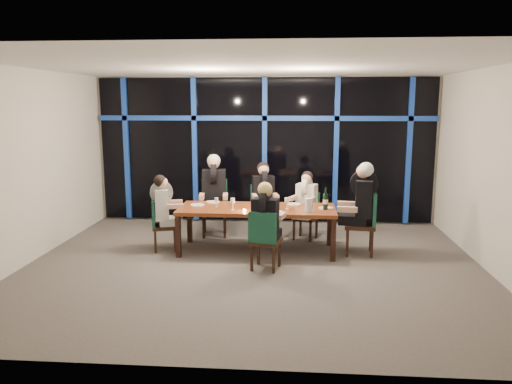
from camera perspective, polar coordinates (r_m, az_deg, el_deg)
room at (r=7.34m, az=-0.37°, el=6.68°), size 7.04×7.00×3.02m
window_wall at (r=10.29m, az=1.07°, el=5.05°), size 6.86×0.43×2.94m
dining_table at (r=8.32m, az=0.11°, el=-2.25°), size 2.60×1.00×0.75m
chair_far_left at (r=9.44m, az=-4.77°, el=-1.40°), size 0.54×0.54×1.04m
chair_far_mid at (r=9.39m, az=0.79°, el=-1.75°), size 0.52×0.52×0.95m
chair_far_right at (r=9.20m, az=5.86°, el=-2.39°), size 0.52×0.52×0.86m
chair_end_left at (r=8.57m, az=-10.93°, el=-3.37°), size 0.50×0.50×0.88m
chair_end_right at (r=8.36m, az=12.44°, el=-3.13°), size 0.53×0.53×1.04m
chair_near_mid at (r=7.40m, az=0.96°, el=-5.23°), size 0.51×0.51×0.91m
diner_far_left at (r=9.28m, az=-4.83°, el=0.98°), size 0.55×0.68×1.02m
diner_far_mid at (r=9.25m, az=0.87°, el=0.43°), size 0.53×0.63×0.92m
diner_far_right at (r=9.06m, az=5.74°, el=-0.37°), size 0.53×0.59×0.83m
diner_end_left at (r=8.50m, az=-10.51°, el=-1.05°), size 0.60×0.51×0.86m
diner_end_right at (r=8.28m, az=11.94°, el=-0.33°), size 0.67×0.55×1.02m
diner_near_mid at (r=7.38m, az=1.14°, el=-2.37°), size 0.51×0.61×0.89m
plate_far_left at (r=8.76m, az=-4.96°, el=-1.14°), size 0.24×0.24×0.01m
plate_far_mid at (r=8.73m, az=1.45°, el=-1.16°), size 0.24×0.24×0.01m
plate_far_right at (r=8.56m, az=4.36°, el=-1.40°), size 0.24×0.24×0.01m
plate_end_left at (r=8.54m, az=-6.71°, el=-1.47°), size 0.24×0.24×0.01m
plate_end_right at (r=8.32m, az=7.99°, el=-1.82°), size 0.24×0.24×0.01m
plate_near_mid at (r=7.94m, az=2.29°, el=-2.31°), size 0.24×0.24×0.01m
wine_bottle at (r=8.20m, az=7.95°, el=-1.04°), size 0.08×0.08×0.37m
water_pitcher at (r=8.00m, az=6.01°, el=-1.50°), size 0.14×0.12×0.22m
tea_light at (r=8.02m, az=-1.33°, el=-2.12°), size 0.05×0.05×0.03m
wine_glass_a at (r=8.12m, az=-2.69°, el=-1.07°), size 0.07×0.07×0.19m
wine_glass_b at (r=8.45m, az=1.18°, el=-0.67°), size 0.07×0.07×0.18m
wine_glass_c at (r=8.18m, az=3.55°, el=-1.00°), size 0.07×0.07×0.19m
wine_glass_d at (r=8.36m, az=-4.54°, el=-0.94°), size 0.06×0.06×0.16m
wine_glass_e at (r=8.37m, az=5.81°, el=-0.78°), size 0.07×0.07×0.19m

